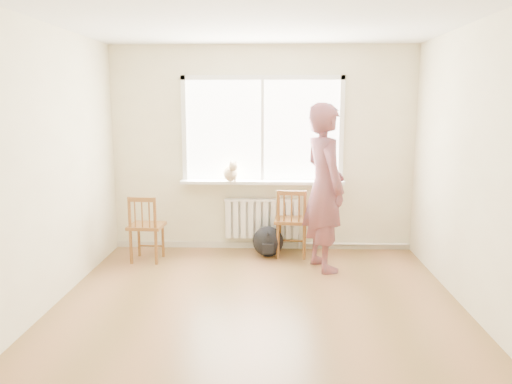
# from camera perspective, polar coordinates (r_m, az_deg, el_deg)

# --- Properties ---
(floor) EXTENTS (4.50, 4.50, 0.00)m
(floor) POSITION_cam_1_polar(r_m,az_deg,el_deg) (4.77, 0.11, -14.05)
(floor) COLOR #93633C
(floor) RESTS_ON ground
(ceiling) EXTENTS (4.50, 4.50, 0.00)m
(ceiling) POSITION_cam_1_polar(r_m,az_deg,el_deg) (4.42, 0.13, 19.85)
(ceiling) COLOR white
(ceiling) RESTS_ON back_wall
(back_wall) EXTENTS (4.00, 0.01, 2.70)m
(back_wall) POSITION_cam_1_polar(r_m,az_deg,el_deg) (6.63, 0.74, 4.88)
(back_wall) COLOR #EFE8BF
(back_wall) RESTS_ON ground
(window) EXTENTS (2.12, 0.05, 1.42)m
(window) POSITION_cam_1_polar(r_m,az_deg,el_deg) (6.58, 0.75, 7.57)
(window) COLOR white
(window) RESTS_ON back_wall
(windowsill) EXTENTS (2.15, 0.22, 0.04)m
(windowsill) POSITION_cam_1_polar(r_m,az_deg,el_deg) (6.57, 0.72, 1.15)
(windowsill) COLOR white
(windowsill) RESTS_ON back_wall
(radiator) EXTENTS (1.00, 0.12, 0.55)m
(radiator) POSITION_cam_1_polar(r_m,az_deg,el_deg) (6.68, 0.71, -2.99)
(radiator) COLOR white
(radiator) RESTS_ON back_wall
(heating_pipe) EXTENTS (1.40, 0.04, 0.04)m
(heating_pipe) POSITION_cam_1_polar(r_m,az_deg,el_deg) (6.89, 11.21, -5.86)
(heating_pipe) COLOR silver
(heating_pipe) RESTS_ON back_wall
(baseboard) EXTENTS (4.00, 0.03, 0.08)m
(baseboard) POSITION_cam_1_polar(r_m,az_deg,el_deg) (6.86, 0.72, -6.09)
(baseboard) COLOR beige
(baseboard) RESTS_ON ground
(chair_left) EXTENTS (0.43, 0.41, 0.84)m
(chair_left) POSITION_cam_1_polar(r_m,az_deg,el_deg) (6.35, -12.51, -4.08)
(chair_left) COLOR brown
(chair_left) RESTS_ON floor
(chair_right) EXTENTS (0.47, 0.45, 0.88)m
(chair_right) POSITION_cam_1_polar(r_m,az_deg,el_deg) (6.41, 4.10, -3.52)
(chair_right) COLOR brown
(chair_right) RESTS_ON floor
(person) EXTENTS (0.68, 0.83, 1.96)m
(person) POSITION_cam_1_polar(r_m,az_deg,el_deg) (5.88, 7.82, 0.50)
(person) COLOR #B63C64
(person) RESTS_ON floor
(cat) EXTENTS (0.27, 0.41, 0.29)m
(cat) POSITION_cam_1_polar(r_m,az_deg,el_deg) (6.49, -2.88, 2.24)
(cat) COLOR beige
(cat) RESTS_ON windowsill
(backpack) EXTENTS (0.48, 0.43, 0.40)m
(backpack) POSITION_cam_1_polar(r_m,az_deg,el_deg) (6.46, 1.38, -5.66)
(backpack) COLOR black
(backpack) RESTS_ON floor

